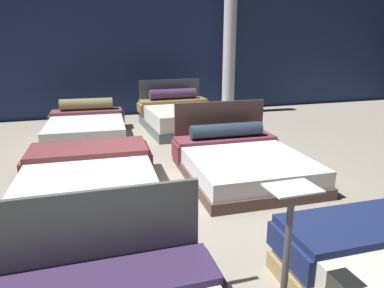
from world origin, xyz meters
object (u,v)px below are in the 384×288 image
(bed_4, at_px, (86,127))
(bed_5, at_px, (182,116))
(bed_2, at_px, (89,180))
(support_pillar, at_px, (229,48))
(bed_3, at_px, (241,161))

(bed_4, bearing_deg, bed_5, 5.65)
(bed_2, relative_size, bed_5, 1.05)
(bed_2, relative_size, bed_4, 1.01)
(bed_5, height_order, support_pillar, support_pillar)
(bed_4, xyz_separation_m, support_pillar, (3.82, 1.51, 1.54))
(support_pillar, bearing_deg, bed_3, -110.74)
(bed_3, height_order, support_pillar, support_pillar)
(bed_5, xyz_separation_m, support_pillar, (1.74, 1.43, 1.47))
(bed_2, height_order, bed_5, bed_5)
(bed_4, xyz_separation_m, bed_5, (2.08, 0.09, 0.07))
(bed_5, bearing_deg, support_pillar, 37.36)
(bed_4, bearing_deg, bed_2, -87.27)
(support_pillar, bearing_deg, bed_5, -140.57)
(bed_4, bearing_deg, support_pillar, 24.93)
(bed_3, bearing_deg, support_pillar, 71.23)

